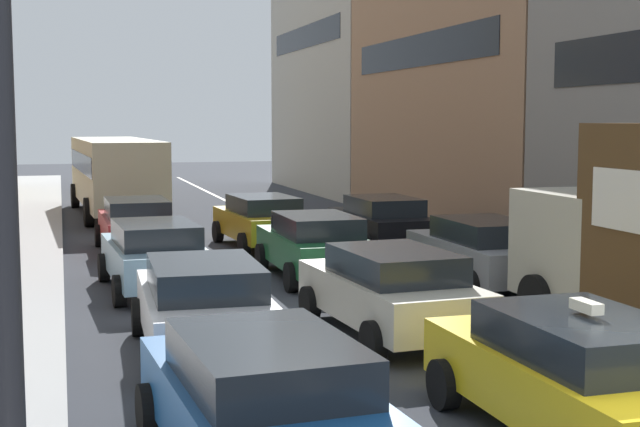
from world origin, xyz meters
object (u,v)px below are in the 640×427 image
object	(u,v)px
sedan_left_lane_third	(155,254)
wagon_right_lane_far	(382,221)
sedan_centre_lane_second	(391,289)
sedan_left_lane_fourth	(137,224)
taxi_centre_lane_front	(576,374)
sedan_right_lane_behind_truck	(482,250)
hatchback_centre_lane_third	(315,244)
wagon_left_lane_second	(204,305)
traffic_light_pole	(229,88)
sedan_left_lane_front	(262,401)
bus_mid_queue_primary	(115,170)
coupe_centre_lane_fourth	(262,220)

from	to	relation	value
sedan_left_lane_third	wagon_right_lane_far	xyz separation A→B (m)	(6.74, 4.40, 0.00)
sedan_centre_lane_second	sedan_left_lane_fourth	bearing A→B (deg)	13.57
taxi_centre_lane_front	sedan_right_lane_behind_truck	size ratio (longest dim) A/B	1.00
hatchback_centre_lane_third	wagon_left_lane_second	bearing A→B (deg)	149.86
wagon_left_lane_second	wagon_right_lane_far	bearing A→B (deg)	-31.70
sedan_left_lane_third	wagon_right_lane_far	bearing A→B (deg)	-59.85
traffic_light_pole	sedan_left_lane_front	size ratio (longest dim) A/B	1.25
sedan_right_lane_behind_truck	wagon_right_lane_far	xyz separation A→B (m)	(-0.17, 5.86, 0.00)
sedan_left_lane_third	sedan_left_lane_fourth	xyz separation A→B (m)	(0.09, 5.71, 0.00)
sedan_left_lane_fourth	bus_mid_queue_primary	size ratio (longest dim) A/B	0.41
sedan_left_lane_front	sedan_right_lane_behind_truck	xyz separation A→B (m)	(6.88, 8.87, 0.00)
taxi_centre_lane_front	sedan_left_lane_fourth	world-z (taller)	taxi_centre_lane_front
coupe_centre_lane_fourth	sedan_centre_lane_second	bearing A→B (deg)	175.15
wagon_left_lane_second	wagon_right_lane_far	world-z (taller)	same
bus_mid_queue_primary	sedan_left_lane_front	bearing A→B (deg)	177.05
taxi_centre_lane_front	sedan_right_lane_behind_truck	distance (m)	9.49
sedan_left_lane_front	sedan_centre_lane_second	distance (m)	6.22
traffic_light_pole	sedan_centre_lane_second	bearing A→B (deg)	63.57
taxi_centre_lane_front	coupe_centre_lane_fourth	size ratio (longest dim) A/B	0.98
traffic_light_pole	wagon_left_lane_second	xyz separation A→B (m)	(1.11, 8.34, -3.02)
sedan_left_lane_front	coupe_centre_lane_fourth	distance (m)	16.44
sedan_centre_lane_second	sedan_left_lane_third	xyz separation A→B (m)	(-3.40, 5.10, 0.00)
wagon_left_lane_second	traffic_light_pole	bearing A→B (deg)	174.31
sedan_centre_lane_second	coupe_centre_lane_fourth	size ratio (longest dim) A/B	1.00
traffic_light_pole	wagon_left_lane_second	bearing A→B (deg)	82.41
taxi_centre_lane_front	wagon_right_lane_far	xyz separation A→B (m)	(3.12, 14.77, -0.00)
wagon_left_lane_second	hatchback_centre_lane_third	world-z (taller)	same
coupe_centre_lane_fourth	sedan_left_lane_fourth	size ratio (longest dim) A/B	1.02
hatchback_centre_lane_third	sedan_left_lane_fourth	size ratio (longest dim) A/B	0.99
taxi_centre_lane_front	sedan_right_lane_behind_truck	world-z (taller)	taxi_centre_lane_front
hatchback_centre_lane_third	coupe_centre_lane_fourth	world-z (taller)	same
sedan_left_lane_front	sedan_centre_lane_second	world-z (taller)	same
sedan_left_lane_front	sedan_right_lane_behind_truck	bearing A→B (deg)	-41.32
sedan_left_lane_fourth	bus_mid_queue_primary	xyz separation A→B (m)	(0.02, 9.75, 0.96)
sedan_left_lane_fourth	sedan_left_lane_third	bearing A→B (deg)	178.11
sedan_left_lane_front	wagon_left_lane_second	size ratio (longest dim) A/B	1.01
traffic_light_pole	taxi_centre_lane_front	bearing A→B (deg)	37.04
hatchback_centre_lane_third	coupe_centre_lane_fourth	size ratio (longest dim) A/B	0.98
taxi_centre_lane_front	hatchback_centre_lane_third	xyz separation A→B (m)	(0.06, 10.87, -0.00)
sedan_left_lane_third	sedan_right_lane_behind_truck	world-z (taller)	same
sedan_centre_lane_second	sedan_right_lane_behind_truck	distance (m)	5.05
wagon_left_lane_second	sedan_left_lane_fourth	size ratio (longest dim) A/B	1.01
sedan_left_lane_front	sedan_left_lane_third	bearing A→B (deg)	-3.36
bus_mid_queue_primary	sedan_left_lane_third	bearing A→B (deg)	176.83
taxi_centre_lane_front	wagon_left_lane_second	bearing A→B (deg)	34.46
sedan_right_lane_behind_truck	bus_mid_queue_primary	bearing A→B (deg)	21.90
sedan_left_lane_third	coupe_centre_lane_fourth	size ratio (longest dim) A/B	0.99
wagon_left_lane_second	coupe_centre_lane_fourth	size ratio (longest dim) A/B	0.99
sedan_centre_lane_second	sedan_left_lane_fourth	distance (m)	11.30
sedan_left_lane_third	bus_mid_queue_primary	bearing A→B (deg)	-3.39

